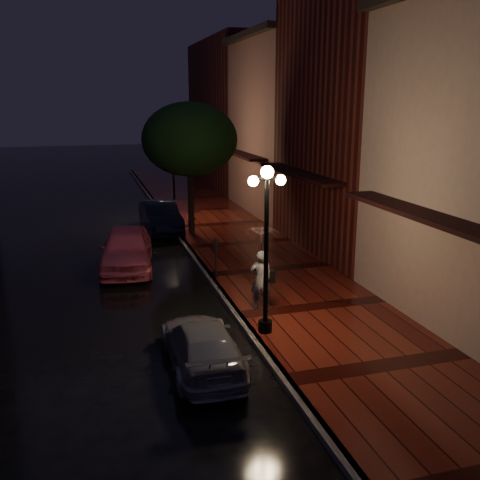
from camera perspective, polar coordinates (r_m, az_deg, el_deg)
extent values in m
plane|color=black|center=(18.57, -3.35, -4.13)|extent=(120.00, 120.00, 0.00)
cube|color=#42100B|center=(19.15, 3.23, -3.31)|extent=(4.50, 60.00, 0.15)
cube|color=#595451|center=(18.55, -3.35, -3.91)|extent=(0.25, 60.00, 0.15)
cube|color=#511914|center=(22.03, 13.68, 13.03)|extent=(5.00, 8.00, 11.00)
cube|color=#8C5951|center=(29.29, 5.67, 11.71)|extent=(5.00, 8.00, 9.00)
cube|color=#511914|center=(38.73, 0.04, 13.22)|extent=(5.00, 12.00, 10.00)
cylinder|color=black|center=(13.42, 2.80, -1.91)|extent=(0.12, 0.12, 4.00)
cylinder|color=black|center=(14.06, 2.71, -9.15)|extent=(0.36, 0.36, 0.30)
cube|color=black|center=(13.00, 2.91, 6.58)|extent=(0.70, 0.08, 0.08)
sphere|color=#FFD199|center=(12.98, 2.92, 7.23)|extent=(0.32, 0.32, 0.32)
sphere|color=#FFD199|center=(12.89, 1.43, 6.30)|extent=(0.26, 0.26, 0.26)
sphere|color=#FFD199|center=(13.12, 4.36, 6.41)|extent=(0.26, 0.26, 0.26)
cylinder|color=black|center=(26.77, -7.06, 6.34)|extent=(0.12, 0.12, 4.00)
cylinder|color=black|center=(27.09, -6.94, 2.46)|extent=(0.36, 0.36, 0.30)
cube|color=black|center=(26.55, -7.20, 10.61)|extent=(0.70, 0.08, 0.08)
sphere|color=#FFD199|center=(26.54, -7.21, 10.93)|extent=(0.32, 0.32, 0.32)
sphere|color=#FFD199|center=(26.50, -7.95, 10.47)|extent=(0.26, 0.26, 0.26)
sphere|color=#FFD199|center=(26.62, -6.44, 10.53)|extent=(0.26, 0.26, 0.26)
cylinder|color=black|center=(23.96, -5.26, 4.44)|extent=(0.28, 0.28, 3.20)
ellipsoid|color=black|center=(23.64, -5.41, 10.66)|extent=(4.16, 4.16, 3.20)
sphere|color=black|center=(24.41, -4.01, 9.40)|extent=(1.80, 1.80, 1.80)
sphere|color=black|center=(22.88, -6.53, 9.24)|extent=(1.80, 1.80, 1.80)
imported|color=#EB617E|center=(19.85, -11.99, -0.89)|extent=(2.35, 4.68, 1.53)
imported|color=black|center=(25.32, -8.48, 2.48)|extent=(1.64, 4.32, 1.41)
imported|color=#95959C|center=(12.49, -4.09, -11.09)|extent=(1.64, 3.87, 1.11)
imported|color=white|center=(15.25, 2.26, -4.29)|extent=(0.75, 0.63, 1.75)
imported|color=silver|center=(14.93, 2.31, -0.28)|extent=(1.01, 1.03, 0.93)
cylinder|color=black|center=(15.13, 2.28, -2.83)|extent=(0.02, 0.02, 1.40)
cube|color=black|center=(15.26, 3.37, -3.83)|extent=(0.14, 0.33, 0.35)
cylinder|color=black|center=(18.02, -2.59, -2.32)|extent=(0.06, 0.06, 1.14)
cube|color=black|center=(17.83, -2.62, -0.25)|extent=(0.15, 0.13, 0.23)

